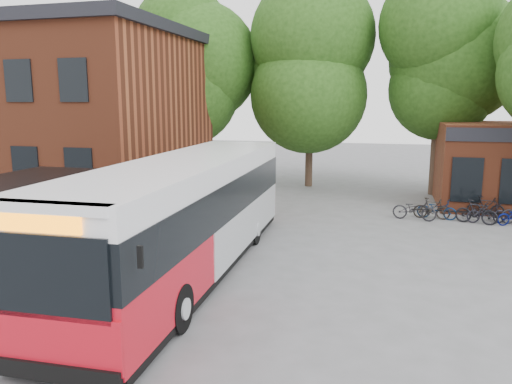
% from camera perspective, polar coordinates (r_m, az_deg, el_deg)
% --- Properties ---
extents(ground, '(100.00, 100.00, 0.00)m').
position_cam_1_polar(ground, '(14.59, -8.77, -9.93)').
color(ground, '#5C5C5E').
extents(station_building, '(18.40, 10.40, 8.50)m').
position_cam_1_polar(station_building, '(28.45, -26.14, 7.71)').
color(station_building, brown).
rests_on(station_building, ground).
extents(bus_shelter, '(3.60, 7.00, 2.90)m').
position_cam_1_polar(bus_shelter, '(15.72, -25.68, -3.84)').
color(bus_shelter, black).
rests_on(bus_shelter, ground).
extents(bike_rail, '(5.20, 0.10, 0.38)m').
position_cam_1_polar(bike_rail, '(23.30, 23.70, -2.54)').
color(bike_rail, black).
rests_on(bike_rail, ground).
extents(tree_0, '(7.92, 7.92, 11.00)m').
position_cam_1_polar(tree_0, '(30.78, -7.32, 11.11)').
color(tree_0, '#1F4312').
rests_on(tree_0, ground).
extents(tree_1, '(7.92, 7.92, 10.40)m').
position_cam_1_polar(tree_1, '(29.86, 6.20, 10.59)').
color(tree_1, '#1F4312').
rests_on(tree_1, ground).
extents(tree_2, '(7.92, 7.92, 11.00)m').
position_cam_1_polar(tree_2, '(28.60, 20.13, 10.65)').
color(tree_2, '#1F4312').
rests_on(tree_2, ground).
extents(city_bus, '(3.25, 13.39, 3.38)m').
position_cam_1_polar(city_bus, '(14.82, -7.86, -2.76)').
color(city_bus, red).
rests_on(city_bus, ground).
extents(bicycle_0, '(1.90, 0.97, 0.95)m').
position_cam_1_polar(bicycle_0, '(22.41, 17.65, -1.88)').
color(bicycle_0, black).
rests_on(bicycle_0, ground).
extents(bicycle_1, '(1.57, 0.58, 0.92)m').
position_cam_1_polar(bicycle_1, '(22.86, 19.45, -1.79)').
color(bicycle_1, black).
rests_on(bicycle_1, ground).
extents(bicycle_2, '(1.75, 0.95, 0.87)m').
position_cam_1_polar(bicycle_2, '(22.95, 19.97, -1.84)').
color(bicycle_2, '#0A2246').
rests_on(bicycle_2, ground).
extents(bicycle_3, '(1.72, 0.94, 1.00)m').
position_cam_1_polar(bicycle_3, '(22.62, 23.90, -2.12)').
color(bicycle_3, black).
rests_on(bicycle_3, ground).
extents(bicycle_4, '(1.74, 0.96, 0.87)m').
position_cam_1_polar(bicycle_4, '(22.97, 24.85, -2.18)').
color(bicycle_4, black).
rests_on(bicycle_4, ground).
extents(bicycle_5, '(1.59, 0.67, 0.92)m').
position_cam_1_polar(bicycle_5, '(24.08, 24.78, -1.57)').
color(bicycle_5, black).
rests_on(bicycle_5, ground).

